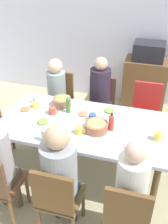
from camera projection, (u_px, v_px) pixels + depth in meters
name	position (u px, v px, depth m)	size (l,w,h in m)	color
ground_plane	(84.00, 172.00, 3.42)	(5.87, 5.87, 0.00)	tan
wall_back	(119.00, 27.00, 4.41)	(5.13, 0.12, 2.60)	silver
dining_table	(84.00, 129.00, 3.05)	(1.91, 0.98, 0.76)	silver
chair_0	(101.00, 104.00, 3.85)	(0.40, 0.40, 0.90)	brown
person_0	(100.00, 94.00, 3.65)	(0.30, 0.30, 1.26)	navy
chair_2	(145.00, 111.00, 3.70)	(0.40, 0.40, 0.90)	#B32D1A
chair_3	(59.00, 98.00, 4.00)	(0.40, 0.40, 0.90)	brown
person_3	(56.00, 90.00, 3.83)	(0.30, 0.30, 1.16)	brown
chair_4	(58.00, 198.00, 2.44)	(0.40, 0.40, 0.90)	brown
person_4	(60.00, 172.00, 2.38)	(0.32, 0.32, 1.27)	#372955
chair_6	(127.00, 215.00, 2.29)	(0.40, 0.40, 0.90)	brown
person_6	(131.00, 190.00, 2.25)	(0.30, 0.30, 1.24)	#352C47
plate_0	(83.00, 115.00, 3.13)	(0.21, 0.21, 0.04)	white
plate_1	(25.00, 110.00, 3.22)	(0.21, 0.21, 0.04)	white
plate_2	(43.00, 122.00, 3.00)	(0.24, 0.24, 0.04)	silver
plate_3	(109.00, 111.00, 3.19)	(0.23, 0.23, 0.04)	silver
plate_4	(134.00, 145.00, 2.66)	(0.21, 0.21, 0.04)	white
bowl_0	(96.00, 126.00, 2.86)	(0.25, 0.25, 0.12)	#9A5F41
bowl_1	(62.00, 101.00, 3.31)	(0.23, 0.23, 0.12)	#8F644B
cup_0	(62.00, 131.00, 2.82)	(0.12, 0.09, 0.07)	#4C935E
cup_1	(92.00, 117.00, 3.04)	(0.12, 0.08, 0.08)	#36589E
cup_2	(79.00, 130.00, 2.83)	(0.11, 0.08, 0.08)	yellow
cup_3	(52.00, 111.00, 3.15)	(0.12, 0.08, 0.09)	#C15341
cup_4	(66.00, 140.00, 2.69)	(0.12, 0.09, 0.09)	white
cup_5	(35.00, 105.00, 3.27)	(0.12, 0.09, 0.07)	#E6C954
cup_6	(158.00, 136.00, 2.73)	(0.11, 0.08, 0.10)	#E9CE4F
cup_7	(36.00, 100.00, 3.36)	(0.11, 0.07, 0.10)	white
bottle_0	(44.00, 134.00, 2.70)	(0.06, 0.06, 0.18)	silver
bottle_1	(68.00, 105.00, 3.15)	(0.05, 0.05, 0.22)	#477B30
bottle_2	(111.00, 122.00, 2.86)	(0.06, 0.06, 0.21)	red
side_cabinet	(144.00, 85.00, 4.50)	(0.70, 0.44, 0.90)	brown
microwave	(149.00, 51.00, 4.18)	(0.48, 0.36, 0.28)	#22242B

